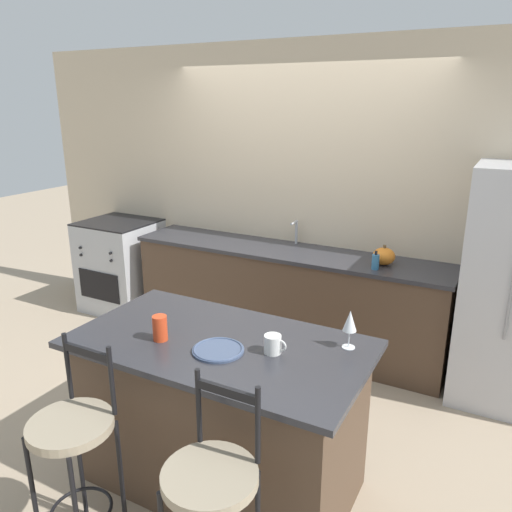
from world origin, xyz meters
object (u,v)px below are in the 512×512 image
Objects in this scene: oven_range at (122,265)px; pumpkin_decoration at (384,256)px; coffee_mug at (273,344)px; soap_bottle at (375,262)px; bar_stool_near at (74,445)px; bar_stool_far at (212,498)px; tumbler_cup at (160,328)px; dinner_plate at (218,350)px; wine_glass at (350,322)px.

pumpkin_decoration is (2.80, 0.04, 0.50)m from oven_range.
soap_bottle is (0.10, 1.62, 0.00)m from coffee_mug.
bar_stool_near is 8.89× the size of coffee_mug.
bar_stool_far is 6.17× the size of pumpkin_decoration.
oven_range is at bearing 147.09° from coffee_mug.
bar_stool_far is at bearing -91.49° from pumpkin_decoration.
bar_stool_near is 7.42× the size of soap_bottle.
oven_range is at bearing 137.50° from tumbler_cup.
dinner_plate is at bearing 54.12° from bar_stool_near.
pumpkin_decoration is 1.20× the size of soap_bottle.
bar_stool_near reaches higher than tumbler_cup.
bar_stool_near is 1.08m from coffee_mug.
oven_range is 2.81m from soap_bottle.
tumbler_cup is (2.06, -1.88, 0.52)m from oven_range.
dinner_plate is 1.54× the size of pumpkin_decoration.
wine_glass is 0.42m from coffee_mug.
coffee_mug is at bearing -94.16° from pumpkin_decoration.
wine_glass is at bearing -26.34° from oven_range.
dinner_plate is at bearing -101.71° from pumpkin_decoration.
pumpkin_decoration is at bearing 0.79° from oven_range.
bar_stool_near is 1.50m from wine_glass.
oven_range is 3.66m from bar_stool_far.
dinner_plate is 1.85× the size of soap_bottle.
bar_stool_far reaches higher than pumpkin_decoration.
coffee_mug is 0.63m from tumbler_cup.
wine_glass is (0.59, 0.36, 0.14)m from dinner_plate.
dinner_plate is at bearing -155.46° from coffee_mug.
soap_bottle is at bearing 78.23° from dinner_plate.
bar_stool_near is 0.70m from tumbler_cup.
tumbler_cup reaches higher than dinner_plate.
coffee_mug is (-0.33, -0.24, -0.10)m from wine_glass.
tumbler_cup is at bearing -165.56° from coffee_mug.
bar_stool_near is 6.17× the size of pumpkin_decoration.
tumbler_cup is (0.09, 0.57, 0.40)m from bar_stool_near.
coffee_mug is at bearing 46.06° from bar_stool_near.
dinner_plate is 1.30× the size of wine_glass.
bar_stool_near reaches higher than pumpkin_decoration.
bar_stool_far is at bearing -90.88° from soap_bottle.
bar_stool_near is (1.96, -2.46, 0.12)m from oven_range.
wine_glass reaches higher than dinner_plate.
soap_bottle is at bearing -101.01° from pumpkin_decoration.
bar_stool_far is 5.21× the size of wine_glass.
wine_glass reaches higher than tumbler_cup.
oven_range is 7.84× the size of coffee_mug.
wine_glass is (3.00, -1.48, 0.60)m from oven_range.
soap_bottle is (-0.23, 1.38, -0.10)m from wine_glass.
bar_stool_near is at bearing -133.94° from coffee_mug.
dinner_plate is at bearing 6.19° from tumbler_cup.
wine_glass is 1.18× the size of pumpkin_decoration.
coffee_mug is at bearing 95.21° from bar_stool_far.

